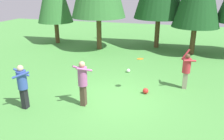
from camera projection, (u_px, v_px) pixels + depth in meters
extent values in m
plane|color=#4C9342|center=(116.00, 98.00, 9.02)|extent=(40.00, 40.00, 0.00)
cube|color=gray|center=(185.00, 80.00, 9.78)|extent=(0.19, 0.22, 0.73)
cylinder|color=#B72D38|center=(187.00, 66.00, 9.54)|extent=(0.34, 0.34, 0.64)
sphere|color=brown|center=(188.00, 56.00, 9.40)|extent=(0.21, 0.21, 0.21)
cylinder|color=#B72D38|center=(190.00, 61.00, 9.26)|extent=(0.53, 0.31, 0.12)
cylinder|color=#B72D38|center=(186.00, 54.00, 9.58)|extent=(0.37, 0.23, 0.49)
cube|color=black|center=(25.00, 98.00, 8.15)|extent=(0.19, 0.22, 0.78)
cylinder|color=#334C9E|center=(22.00, 80.00, 7.90)|extent=(0.34, 0.34, 0.68)
sphere|color=beige|center=(20.00, 68.00, 7.75)|extent=(0.22, 0.22, 0.22)
cylinder|color=#334C9E|center=(21.00, 72.00, 8.00)|extent=(0.48, 0.36, 0.38)
cylinder|color=#334C9E|center=(21.00, 75.00, 7.63)|extent=(0.52, 0.39, 0.23)
cube|color=#4C382D|center=(83.00, 95.00, 8.34)|extent=(0.19, 0.22, 0.81)
cylinder|color=#A85693|center=(82.00, 76.00, 8.08)|extent=(0.34, 0.34, 0.70)
sphere|color=tan|center=(82.00, 64.00, 7.93)|extent=(0.23, 0.23, 0.23)
cylinder|color=#A85693|center=(80.00, 68.00, 8.16)|extent=(0.47, 0.46, 0.32)
cylinder|color=#A85693|center=(84.00, 69.00, 7.80)|extent=(0.48, 0.47, 0.26)
cylinder|color=orange|center=(140.00, 59.00, 9.09)|extent=(0.38, 0.38, 0.07)
sphere|color=white|center=(128.00, 71.00, 11.71)|extent=(0.19, 0.19, 0.19)
sphere|color=red|center=(146.00, 91.00, 9.35)|extent=(0.24, 0.24, 0.24)
cylinder|color=brown|center=(99.00, 20.00, 15.57)|extent=(0.35, 0.35, 4.10)
cylinder|color=brown|center=(194.00, 29.00, 14.45)|extent=(0.33, 0.33, 3.27)
cylinder|color=brown|center=(158.00, 21.00, 16.05)|extent=(0.34, 0.34, 3.86)
cylinder|color=brown|center=(56.00, 24.00, 17.56)|extent=(0.33, 0.33, 2.99)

